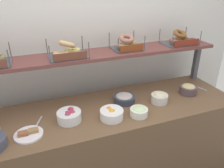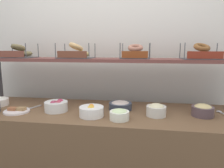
{
  "view_description": "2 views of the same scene",
  "coord_description": "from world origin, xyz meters",
  "views": [
    {
      "loc": [
        -0.55,
        -1.55,
        1.88
      ],
      "look_at": [
        0.06,
        0.06,
        1.05
      ],
      "focal_mm": 35.25,
      "sensor_mm": 36.0,
      "label": 1
    },
    {
      "loc": [
        0.37,
        -1.66,
        1.38
      ],
      "look_at": [
        0.11,
        0.0,
        1.08
      ],
      "focal_mm": 33.2,
      "sensor_mm": 36.0,
      "label": 2
    }
  ],
  "objects": [
    {
      "name": "serving_plate_white",
      "position": [
        -0.67,
        -0.14,
        0.86
      ],
      "size": [
        0.21,
        0.21,
        0.04
      ],
      "color": "white",
      "rests_on": "deli_counter"
    },
    {
      "name": "back_wall",
      "position": [
        0.0,
        0.55,
        1.2
      ],
      "size": [
        3.58,
        0.06,
        2.4
      ],
      "primitive_type": "cube",
      "color": "silver",
      "rests_on": "ground_plane"
    },
    {
      "name": "bowl_scallion_spread",
      "position": [
        0.2,
        -0.19,
        0.89
      ],
      "size": [
        0.15,
        0.15,
        0.08
      ],
      "color": "white",
      "rests_on": "deli_counter"
    },
    {
      "name": "upper_shelf",
      "position": [
        0.0,
        0.27,
        1.26
      ],
      "size": [
        2.34,
        0.32,
        0.03
      ],
      "primitive_type": "cube",
      "color": "brown",
      "rests_on": "shelf_riser_left"
    },
    {
      "name": "bowl_beet_salad",
      "position": [
        -0.35,
        -0.06,
        0.9
      ],
      "size": [
        0.19,
        0.19,
        0.1
      ],
      "color": "white",
      "rests_on": "deli_counter"
    },
    {
      "name": "bowl_hummus",
      "position": [
        0.83,
        -0.01,
        0.9
      ],
      "size": [
        0.17,
        0.17,
        0.1
      ],
      "color": "#544147",
      "rests_on": "deli_counter"
    },
    {
      "name": "bagel_basket_everything",
      "position": [
        0.29,
        0.29,
        1.33
      ],
      "size": [
        0.28,
        0.26,
        0.14
      ],
      "color": "#4C4C51",
      "rests_on": "upper_shelf"
    },
    {
      "name": "bowl_tuna_salad",
      "position": [
        0.18,
        0.06,
        0.89
      ],
      "size": [
        0.2,
        0.2,
        0.08
      ],
      "color": "#333B4C",
      "rests_on": "deli_counter"
    },
    {
      "name": "bowl_fruit_salad",
      "position": [
        -0.03,
        -0.15,
        0.89
      ],
      "size": [
        0.19,
        0.19,
        0.09
      ],
      "color": "white",
      "rests_on": "deli_counter"
    },
    {
      "name": "serving_spoon_near_plate",
      "position": [
        1.01,
        0.07,
        0.86
      ],
      "size": [
        0.07,
        0.17,
        0.01
      ],
      "color": "#B7B7BC",
      "rests_on": "deli_counter"
    },
    {
      "name": "bowl_potato_salad",
      "position": [
        0.47,
        -0.06,
        0.9
      ],
      "size": [
        0.15,
        0.15,
        0.1
      ],
      "color": "silver",
      "rests_on": "deli_counter"
    },
    {
      "name": "shelf_riser_right",
      "position": [
        1.13,
        0.27,
        1.05
      ],
      "size": [
        0.05,
        0.05,
        0.4
      ],
      "primitive_type": "cube",
      "color": "#4C4C51",
      "rests_on": "deli_counter"
    },
    {
      "name": "bagel_basket_cinnamon_raisin",
      "position": [
        0.86,
        0.26,
        1.33
      ],
      "size": [
        0.33,
        0.26,
        0.15
      ],
      "color": "#4C4C51",
      "rests_on": "upper_shelf"
    },
    {
      "name": "serving_spoon_by_edge",
      "position": [
        -0.61,
        -0.05,
        0.86
      ],
      "size": [
        0.09,
        0.17,
        0.01
      ],
      "color": "#B7B7BC",
      "rests_on": "deli_counter"
    },
    {
      "name": "deli_counter",
      "position": [
        0.0,
        0.0,
        0.42
      ],
      "size": [
        2.38,
        0.7,
        0.85
      ],
      "primitive_type": "cube",
      "color": "brown",
      "rests_on": "ground_plane"
    },
    {
      "name": "bagel_basket_plain",
      "position": [
        -0.27,
        0.25,
        1.33
      ],
      "size": [
        0.32,
        0.24,
        0.16
      ],
      "color": "#4C4C51",
      "rests_on": "upper_shelf"
    }
  ]
}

